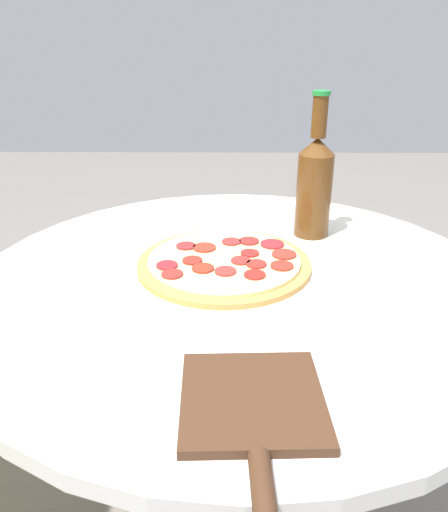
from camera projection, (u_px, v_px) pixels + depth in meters
table at (237, 365)px, 0.92m from camera, size 0.90×0.90×0.71m
pizza at (224, 262)px, 0.87m from camera, size 0.30×0.30×0.02m
beer_bottle at (314, 183)px, 0.97m from camera, size 0.07×0.07×0.28m
pizza_paddle at (254, 416)px, 0.53m from camera, size 0.30×0.16×0.02m
napkin at (352, 251)px, 0.93m from camera, size 0.12×0.09×0.01m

